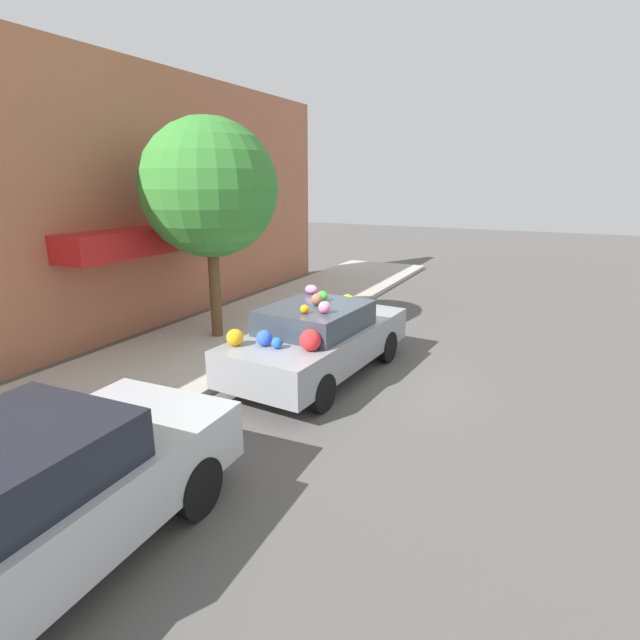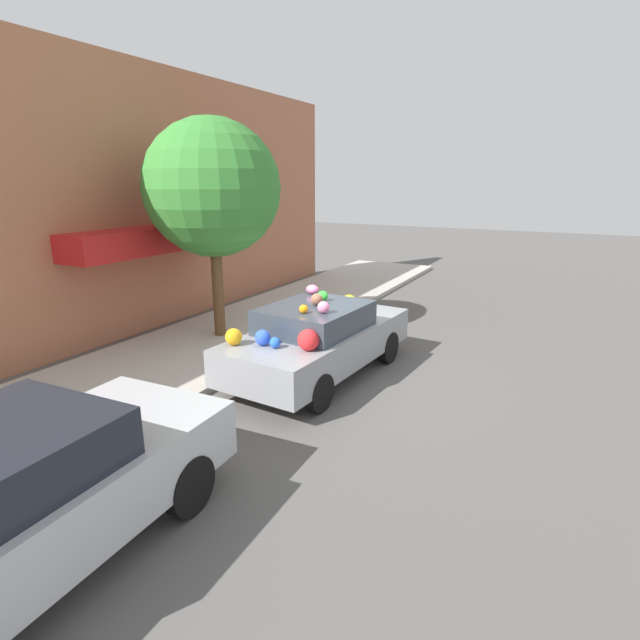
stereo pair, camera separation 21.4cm
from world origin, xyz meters
name	(u,v)px [view 2 (the right image)]	position (x,y,z in m)	size (l,w,h in m)	color
ground_plane	(313,373)	(0.00, 0.00, 0.00)	(60.00, 60.00, 0.00)	#565451
sidewalk_curb	(200,348)	(0.00, 2.70, 0.06)	(24.00, 3.20, 0.13)	#B2ADA3
building_facade	(112,205)	(0.03, 4.91, 2.94)	(18.00, 1.20, 5.98)	#B26B4C
street_tree	(212,189)	(0.79, 2.79, 3.28)	(2.82, 2.82, 4.57)	brown
fire_hydrant	(314,305)	(2.98, 1.61, 0.47)	(0.20, 0.20, 0.70)	red
art_car	(319,338)	(-0.04, -0.13, 0.72)	(4.20, 1.99, 1.56)	gray
parked_car_plain	(13,499)	(-5.47, 0.02, 0.76)	(4.20, 1.94, 1.46)	#B7BABF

